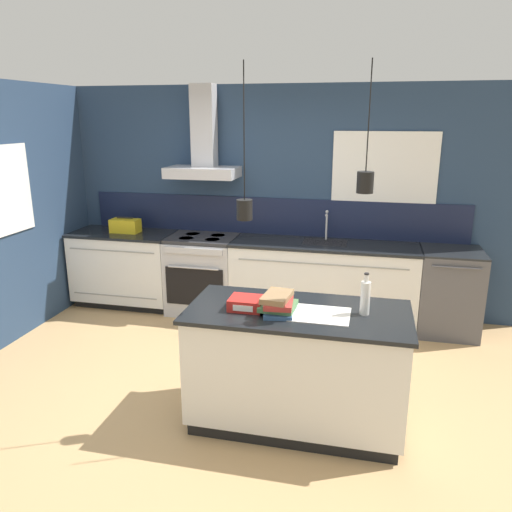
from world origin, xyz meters
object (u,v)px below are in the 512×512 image
object	(u,v)px
oven_range	(203,274)
book_stack	(278,303)
yellow_toolbox	(125,226)
bottle_on_island	(365,297)
red_supply_box	(246,303)
dishwasher	(448,292)

from	to	relation	value
oven_range	book_stack	size ratio (longest dim) A/B	2.73
oven_range	yellow_toolbox	size ratio (longest dim) A/B	2.68
book_stack	oven_range	bearing A→B (deg)	121.69
book_stack	bottle_on_island	bearing A→B (deg)	9.77
book_stack	yellow_toolbox	world-z (taller)	yellow_toolbox
yellow_toolbox	red_supply_box	bearing A→B (deg)	-45.77
dishwasher	yellow_toolbox	distance (m)	3.75
yellow_toolbox	bottle_on_island	bearing A→B (deg)	-34.80
dishwasher	red_supply_box	distance (m)	2.72
red_supply_box	book_stack	bearing A→B (deg)	-3.51
dishwasher	book_stack	xyz separation A→B (m)	(-1.46, -2.08, 0.52)
yellow_toolbox	book_stack	bearing A→B (deg)	-42.79
book_stack	yellow_toolbox	size ratio (longest dim) A/B	0.98
oven_range	bottle_on_island	size ratio (longest dim) A/B	2.98
red_supply_box	yellow_toolbox	xyz separation A→B (m)	(-2.01, 2.06, 0.04)
book_stack	red_supply_box	world-z (taller)	book_stack
red_supply_box	oven_range	bearing A→B (deg)	116.89
dishwasher	bottle_on_island	distance (m)	2.23
book_stack	yellow_toolbox	bearing A→B (deg)	137.21
oven_range	book_stack	distance (m)	2.49
bottle_on_island	red_supply_box	bearing A→B (deg)	-173.95
oven_range	dishwasher	world-z (taller)	same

